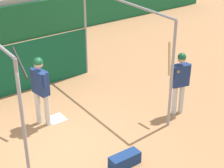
% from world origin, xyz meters
% --- Properties ---
extents(ground_plane, '(60.00, 60.00, 0.00)m').
position_xyz_m(ground_plane, '(0.00, 0.00, 0.00)').
color(ground_plane, '#A8754C').
extents(batting_cage, '(3.84, 3.96, 2.79)m').
position_xyz_m(batting_cage, '(0.67, 2.55, 1.22)').
color(batting_cage, gray).
rests_on(batting_cage, ground).
extents(home_plate, '(0.44, 0.44, 0.02)m').
position_xyz_m(home_plate, '(0.37, 1.19, 0.01)').
color(home_plate, white).
rests_on(home_plate, ground).
extents(player_batter, '(0.55, 0.91, 1.99)m').
position_xyz_m(player_batter, '(0.01, 1.19, 1.11)').
color(player_batter, silver).
rests_on(player_batter, ground).
extents(player_waiting, '(0.80, 0.47, 1.99)m').
position_xyz_m(player_waiting, '(3.15, -0.41, 1.04)').
color(player_waiting, silver).
rests_on(player_waiting, ground).
extents(equipment_bag, '(0.70, 0.28, 0.28)m').
position_xyz_m(equipment_bag, '(0.70, -1.34, 0.14)').
color(equipment_bag, navy).
rests_on(equipment_bag, ground).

